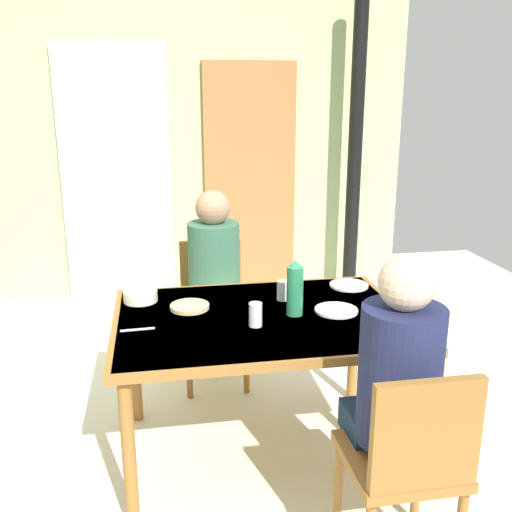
{
  "coord_description": "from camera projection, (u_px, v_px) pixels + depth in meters",
  "views": [
    {
      "loc": [
        -0.1,
        -2.44,
        1.76
      ],
      "look_at": [
        0.36,
        0.18,
        0.99
      ],
      "focal_mm": 40.22,
      "sensor_mm": 36.0,
      "label": 1
    }
  ],
  "objects": [
    {
      "name": "curtain_panel",
      "position": [
        116.0,
        176.0,
        4.8
      ],
      "size": [
        0.9,
        0.03,
        2.14
      ],
      "primitive_type": "cube",
      "color": "white",
      "rests_on": "ground_plane"
    },
    {
      "name": "stove_pipe_column",
      "position": [
        355.0,
        150.0,
        4.84
      ],
      "size": [
        0.12,
        0.12,
        2.55
      ],
      "primitive_type": "cylinder",
      "color": "black",
      "rests_on": "ground_plane"
    },
    {
      "name": "dinner_plate_near_left",
      "position": [
        336.0,
        310.0,
        2.75
      ],
      "size": [
        0.21,
        0.21,
        0.01
      ],
      "primitive_type": "cylinder",
      "color": "white",
      "rests_on": "dining_table"
    },
    {
      "name": "cutlery_fork_near",
      "position": [
        291.0,
        289.0,
        3.04
      ],
      "size": [
        0.1,
        0.13,
        0.0
      ],
      "primitive_type": "cube",
      "rotation": [
        0.0,
        0.0,
        4.1
      ],
      "color": "silver",
      "rests_on": "dining_table"
    },
    {
      "name": "person_far_diner",
      "position": [
        214.0,
        265.0,
        3.33
      ],
      "size": [
        0.3,
        0.37,
        0.77
      ],
      "rotation": [
        0.0,
        0.0,
        3.14
      ],
      "color": "#3D6045",
      "rests_on": "ground_plane"
    },
    {
      "name": "wall_back",
      "position": [
        166.0,
        149.0,
        4.91
      ],
      "size": [
        4.19,
        0.1,
        2.55
      ],
      "primitive_type": "cube",
      "color": "#ACC181",
      "rests_on": "ground_plane"
    },
    {
      "name": "drinking_glass_by_far_diner",
      "position": [
        283.0,
        290.0,
        2.89
      ],
      "size": [
        0.06,
        0.06,
        0.1
      ],
      "primitive_type": "cylinder",
      "color": "silver",
      "rests_on": "dining_table"
    },
    {
      "name": "ground_plane",
      "position": [
        191.0,
        462.0,
        2.81
      ],
      "size": [
        6.73,
        6.73,
        0.0
      ],
      "primitive_type": "plane",
      "color": "silver"
    },
    {
      "name": "drinking_glass_spare_center",
      "position": [
        256.0,
        315.0,
        2.56
      ],
      "size": [
        0.06,
        0.06,
        0.11
      ],
      "primitive_type": "cylinder",
      "color": "silver",
      "rests_on": "dining_table"
    },
    {
      "name": "cutlery_knife_near",
      "position": [
        138.0,
        330.0,
        2.53
      ],
      "size": [
        0.15,
        0.02,
        0.0
      ],
      "primitive_type": "cube",
      "rotation": [
        0.0,
        0.0,
        0.05
      ],
      "color": "silver",
      "rests_on": "dining_table"
    },
    {
      "name": "serving_bowl_center",
      "position": [
        140.0,
        296.0,
        2.87
      ],
      "size": [
        0.17,
        0.17,
        0.05
      ],
      "primitive_type": "cylinder",
      "color": "silver",
      "rests_on": "dining_table"
    },
    {
      "name": "person_near_diner",
      "position": [
        398.0,
        370.0,
        2.08
      ],
      "size": [
        0.3,
        0.37,
        0.77
      ],
      "color": "#152942",
      "rests_on": "ground_plane"
    },
    {
      "name": "chair_far_diner",
      "position": [
        213.0,
        303.0,
        3.53
      ],
      "size": [
        0.4,
        0.4,
        0.87
      ],
      "rotation": [
        0.0,
        0.0,
        3.14
      ],
      "color": "#93602A",
      "rests_on": "ground_plane"
    },
    {
      "name": "drinking_glass_by_near_diner",
      "position": [
        393.0,
        301.0,
        2.73
      ],
      "size": [
        0.06,
        0.06,
        0.11
      ],
      "primitive_type": "cylinder",
      "color": "silver",
      "rests_on": "dining_table"
    },
    {
      "name": "chair_near_diner",
      "position": [
        408.0,
        461.0,
        2.03
      ],
      "size": [
        0.4,
        0.4,
        0.87
      ],
      "color": "#93602A",
      "rests_on": "ground_plane"
    },
    {
      "name": "dinner_plate_near_right",
      "position": [
        349.0,
        285.0,
        3.1
      ],
      "size": [
        0.21,
        0.21,
        0.01
      ],
      "primitive_type": "cylinder",
      "color": "white",
      "rests_on": "dining_table"
    },
    {
      "name": "water_bottle_green_near",
      "position": [
        295.0,
        289.0,
        2.68
      ],
      "size": [
        0.08,
        0.08,
        0.27
      ],
      "color": "#277E4F",
      "rests_on": "dining_table"
    },
    {
      "name": "bread_plate_sliced",
      "position": [
        190.0,
        307.0,
        2.78
      ],
      "size": [
        0.19,
        0.19,
        0.02
      ],
      "primitive_type": "cylinder",
      "color": "#DBB77A",
      "rests_on": "dining_table"
    },
    {
      "name": "dining_table",
      "position": [
        261.0,
        329.0,
        2.71
      ],
      "size": [
        1.38,
        0.98,
        0.74
      ],
      "color": "#93602A",
      "rests_on": "ground_plane"
    },
    {
      "name": "door_wooden",
      "position": [
        250.0,
        180.0,
        5.03
      ],
      "size": [
        0.8,
        0.05,
        2.0
      ],
      "primitive_type": "cube",
      "color": "#976134",
      "rests_on": "ground_plane"
    }
  ]
}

